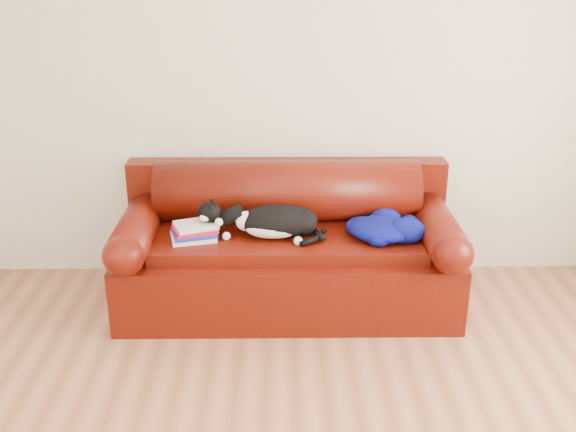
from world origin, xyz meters
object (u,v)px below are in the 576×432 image
sofa_base (288,269)px  cat (276,222)px  book_stack (195,231)px  blanket (384,227)px

sofa_base → cat: (-0.07, -0.08, 0.36)m
book_stack → blanket: (1.16, 0.01, 0.02)m
cat → blanket: cat is taller
sofa_base → cat: size_ratio=3.09×
book_stack → blanket: bearing=0.4°
sofa_base → book_stack: (-0.57, -0.10, 0.31)m
cat → blanket: 0.66m
blanket → cat: bearing=178.5°
book_stack → cat: (0.50, 0.03, 0.05)m
cat → blanket: (0.66, -0.02, -0.03)m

